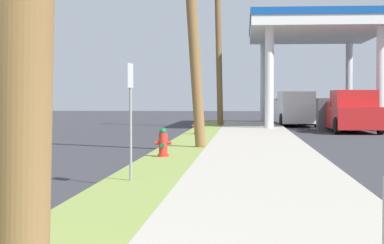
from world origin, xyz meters
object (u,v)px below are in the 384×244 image
Objects in this scene: fire_hydrant_second at (163,144)px; street_sign_post at (131,97)px; fire_hydrant_third at (197,126)px; truck_white_on_apron at (294,110)px; fire_hydrant_nearest at (26,220)px; car_navy_by_far_pump at (310,112)px; utility_pole_background at (219,39)px; car_silver_by_near_pump at (286,111)px; truck_red_at_forecourt at (350,113)px; utility_pole_midground at (191,5)px.

fire_hydrant_second is 0.35× the size of street_sign_post.
truck_white_on_apron is at bearing 67.59° from fire_hydrant_third.
car_navy_by_far_pump reaches higher than fire_hydrant_nearest.
utility_pole_background is 2.04× the size of car_silver_by_near_pump.
fire_hydrant_third is 0.14× the size of truck_red_at_forecourt.
fire_hydrant_third is at bearing -93.20° from utility_pole_background.
street_sign_post is at bearing -90.35° from fire_hydrant_third.
street_sign_post is 0.38× the size of truck_white_on_apron.
fire_hydrant_nearest is 0.13× the size of truck_white_on_apron.
truck_white_on_apron reaches higher than fire_hydrant_second.
fire_hydrant_third is 0.35× the size of street_sign_post.
fire_hydrant_nearest is at bearing -91.18° from utility_pole_background.
truck_red_at_forecourt is 7.30m from truck_white_on_apron.
truck_red_at_forecourt is at bearing 75.11° from fire_hydrant_nearest.
street_sign_post is at bearing 89.75° from fire_hydrant_nearest.
truck_red_at_forecourt reaches higher than car_navy_by_far_pump.
utility_pole_midground is 3.93× the size of street_sign_post.
utility_pole_midground reaches higher than car_navy_by_far_pump.
truck_red_at_forecourt is (6.36, -4.68, -3.92)m from utility_pole_background.
car_silver_by_near_pump and car_navy_by_far_pump have the same top height.
fire_hydrant_second is 0.09× the size of utility_pole_midground.
truck_white_on_apron is (0.03, -6.45, 0.19)m from car_silver_by_near_pump.
truck_red_at_forecourt is (7.00, 26.32, 0.47)m from fire_hydrant_nearest.
car_silver_by_near_pump is 6.45m from truck_white_on_apron.
car_navy_by_far_pump reaches higher than fire_hydrant_second.
car_silver_by_near_pump is at bearing 109.77° from car_navy_by_far_pump.
utility_pole_midground is at bearing -104.07° from car_navy_by_far_pump.
fire_hydrant_third is 15.65m from car_navy_by_far_pump.
truck_white_on_apron reaches higher than fire_hydrant_nearest.
truck_red_at_forecourt is at bearing -73.07° from truck_white_on_apron.
fire_hydrant_second is 10.85m from fire_hydrant_third.
fire_hydrant_third is at bearing -146.63° from truck_red_at_forecourt.
utility_pole_midground is at bearing -117.67° from truck_red_at_forecourt.
fire_hydrant_second is 4.95m from utility_pole_midground.
truck_white_on_apron is at bearing 77.74° from fire_hydrant_second.
utility_pole_background is 25.33m from street_sign_post.
car_silver_by_near_pump is at bearing 81.91° from street_sign_post.
utility_pole_background reaches higher than truck_white_on_apron.
car_navy_by_far_pump is 9.98m from truck_red_at_forecourt.
utility_pole_midground is 1.83× the size of car_silver_by_near_pump.
utility_pole_midground reaches higher than fire_hydrant_second.
fire_hydrant_nearest is at bearing -90.25° from street_sign_post.
truck_red_at_forecourt is (6.97, 20.43, -0.72)m from street_sign_post.
fire_hydrant_second is 0.08× the size of utility_pole_background.
car_silver_by_near_pump is 3.72m from car_navy_by_far_pump.
truck_red_at_forecourt is (0.90, -9.94, 0.19)m from car_navy_by_far_pump.
utility_pole_background reaches higher than truck_red_at_forecourt.
utility_pole_midground is 1.50× the size of truck_white_on_apron.
utility_pole_background is (0.64, 31.00, 4.39)m from fire_hydrant_nearest.
utility_pole_background is 1.67× the size of truck_white_on_apron.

